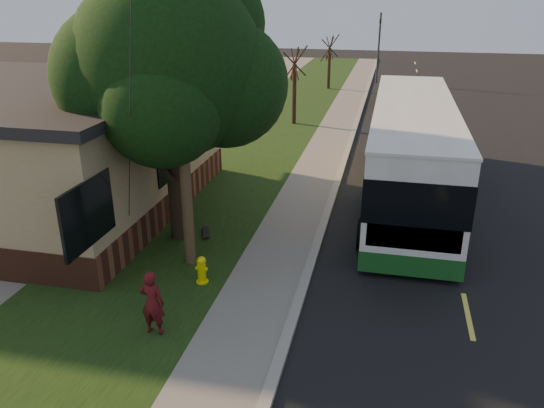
{
  "coord_description": "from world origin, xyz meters",
  "views": [
    {
      "loc": [
        1.8,
        -11.34,
        7.13
      ],
      "look_at": [
        -1.24,
        2.24,
        1.5
      ],
      "focal_mm": 35.0,
      "sensor_mm": 36.0,
      "label": 1
    }
  ],
  "objects": [
    {
      "name": "ground",
      "position": [
        0.0,
        0.0,
        0.0
      ],
      "size": [
        120.0,
        120.0,
        0.0
      ],
      "primitive_type": "plane",
      "color": "black",
      "rests_on": "ground"
    },
    {
      "name": "road",
      "position": [
        4.0,
        10.0,
        0.01
      ],
      "size": [
        8.0,
        80.0,
        0.01
      ],
      "primitive_type": "cube",
      "color": "black",
      "rests_on": "ground"
    },
    {
      "name": "curb",
      "position": [
        0.0,
        10.0,
        0.06
      ],
      "size": [
        0.25,
        80.0,
        0.12
      ],
      "primitive_type": "cube",
      "color": "gray",
      "rests_on": "ground"
    },
    {
      "name": "sidewalk",
      "position": [
        -1.0,
        10.0,
        0.04
      ],
      "size": [
        2.0,
        80.0,
        0.08
      ],
      "primitive_type": "cube",
      "color": "slate",
      "rests_on": "ground"
    },
    {
      "name": "grass_verge",
      "position": [
        -4.5,
        10.0,
        0.04
      ],
      "size": [
        5.0,
        80.0,
        0.07
      ],
      "primitive_type": "cube",
      "color": "black",
      "rests_on": "ground"
    },
    {
      "name": "building_lot",
      "position": [
        -14.5,
        10.0,
        0.02
      ],
      "size": [
        15.0,
        80.0,
        0.04
      ],
      "primitive_type": "cube",
      "color": "slate",
      "rests_on": "ground"
    },
    {
      "name": "fire_hydrant",
      "position": [
        -2.6,
        0.0,
        0.43
      ],
      "size": [
        0.32,
        0.32,
        0.74
      ],
      "color": "yellow",
      "rests_on": "grass_verge"
    },
    {
      "name": "utility_pole",
      "position": [
        -3.31,
        0.99,
        4.63
      ],
      "size": [
        2.86,
        3.21,
        9.07
      ],
      "color": "#473321",
      "rests_on": "ground"
    },
    {
      "name": "leafy_tree",
      "position": [
        -4.17,
        2.65,
        5.17
      ],
      "size": [
        6.3,
        6.0,
        7.8
      ],
      "color": "black",
      "rests_on": "grass_verge"
    },
    {
      "name": "bare_tree_near",
      "position": [
        -3.5,
        18.0,
        2.15
      ],
      "size": [
        1.38,
        1.21,
        4.31
      ],
      "color": "black",
      "rests_on": "grass_verge"
    },
    {
      "name": "bare_tree_far",
      "position": [
        -3.0,
        30.0,
        2.0
      ],
      "size": [
        1.38,
        1.21,
        4.03
      ],
      "color": "black",
      "rests_on": "grass_verge"
    },
    {
      "name": "traffic_signal",
      "position": [
        0.5,
        34.0,
        3.16
      ],
      "size": [
        0.18,
        0.22,
        5.5
      ],
      "color": "#2D2D30",
      "rests_on": "ground"
    },
    {
      "name": "transit_bus",
      "position": [
        2.65,
        7.67,
        1.86
      ],
      "size": [
        2.97,
        12.88,
        3.48
      ],
      "color": "silver",
      "rests_on": "ground"
    },
    {
      "name": "skateboarder",
      "position": [
        -2.89,
        -2.3,
        0.84
      ],
      "size": [
        0.57,
        0.38,
        1.53
      ],
      "primitive_type": "imported",
      "rotation": [
        0.0,
        0.0,
        3.12
      ],
      "color": "#4C0F14",
      "rests_on": "grass_verge"
    },
    {
      "name": "skateboard_main",
      "position": [
        -3.48,
        2.81,
        0.13
      ],
      "size": [
        0.5,
        0.85,
        0.08
      ],
      "color": "black",
      "rests_on": "grass_verge"
    },
    {
      "name": "dumpster",
      "position": [
        -7.18,
        7.2,
        0.61
      ],
      "size": [
        1.54,
        1.36,
        1.14
      ],
      "color": "black",
      "rests_on": "building_lot"
    },
    {
      "name": "distant_car",
      "position": [
        2.01,
        24.25,
        0.84
      ],
      "size": [
        2.38,
        5.07,
        1.68
      ],
      "primitive_type": "imported",
      "rotation": [
        0.0,
        0.0,
        0.08
      ],
      "color": "black",
      "rests_on": "ground"
    }
  ]
}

